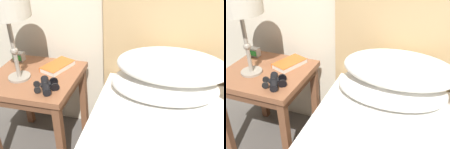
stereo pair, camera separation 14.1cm
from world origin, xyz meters
The scene contains 5 objects.
nightstand centered at (-0.70, 0.59, 0.49)m, with size 0.52×0.49×0.57m.
table_lamp centered at (-0.77, 0.54, 1.01)m, with size 0.26×0.26×0.53m.
book_on_nightstand centered at (-0.60, 0.71, 0.59)m, with size 0.19×0.23×0.03m.
binoculars_pair centered at (-0.56, 0.47, 0.60)m, with size 0.16×0.16×0.05m.
alarm_clock centered at (-0.89, 0.75, 0.60)m, with size 0.07×0.05×0.06m.
Camera 2 is at (0.21, -0.61, 1.38)m, focal length 42.00 mm.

